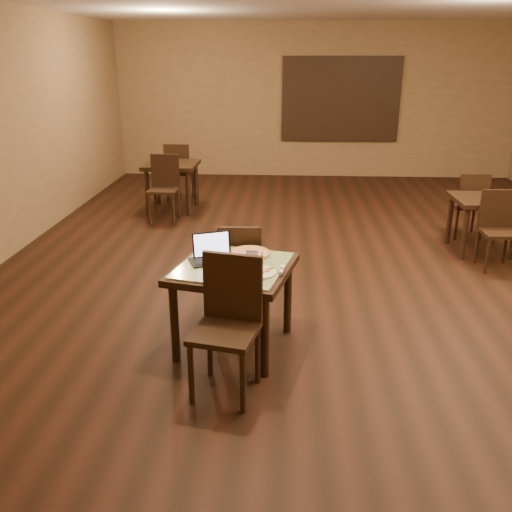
# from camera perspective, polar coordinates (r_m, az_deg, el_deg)

# --- Properties ---
(ground) EXTENTS (10.00, 10.00, 0.00)m
(ground) POSITION_cam_1_polar(r_m,az_deg,el_deg) (6.77, 7.69, -0.44)
(ground) COLOR black
(ground) RESTS_ON ground
(wall_back) EXTENTS (8.00, 0.02, 3.00)m
(wall_back) POSITION_cam_1_polar(r_m,az_deg,el_deg) (11.36, 6.27, 15.84)
(wall_back) COLOR #886545
(wall_back) RESTS_ON ground
(wall_front) EXTENTS (8.00, 0.02, 3.00)m
(wall_front) POSITION_cam_1_polar(r_m,az_deg,el_deg) (1.68, 22.33, -13.55)
(wall_front) COLOR #886545
(wall_front) RESTS_ON ground
(mural) EXTENTS (2.34, 0.05, 1.64)m
(mural) POSITION_cam_1_polar(r_m,az_deg,el_deg) (11.35, 8.91, 15.97)
(mural) COLOR #26598B
(mural) RESTS_ON wall_back
(tiled_table) EXTENTS (1.11, 1.11, 0.76)m
(tiled_table) POSITION_cam_1_polar(r_m,az_deg,el_deg) (4.52, -2.37, -2.13)
(tiled_table) COLOR black
(tiled_table) RESTS_ON ground
(chair_main_near) EXTENTS (0.54, 0.54, 1.04)m
(chair_main_near) POSITION_cam_1_polar(r_m,az_deg,el_deg) (4.00, -2.92, -6.43)
(chair_main_near) COLOR black
(chair_main_near) RESTS_ON ground
(chair_main_far) EXTENTS (0.42, 0.42, 0.93)m
(chair_main_far) POSITION_cam_1_polar(r_m,az_deg,el_deg) (5.14, -1.65, -0.90)
(chair_main_far) COLOR black
(chair_main_far) RESTS_ON ground
(laptop) EXTENTS (0.39, 0.36, 0.22)m
(laptop) POSITION_cam_1_polar(r_m,az_deg,el_deg) (4.58, -4.77, 0.29)
(laptop) COLOR black
(laptop) RESTS_ON tiled_table
(plate) EXTENTS (0.28, 0.28, 0.02)m
(plate) POSITION_cam_1_polar(r_m,az_deg,el_deg) (4.30, 0.30, -1.74)
(plate) COLOR white
(plate) RESTS_ON tiled_table
(pizza_slice) EXTENTS (0.25, 0.25, 0.02)m
(pizza_slice) POSITION_cam_1_polar(r_m,az_deg,el_deg) (4.29, 0.30, -1.57)
(pizza_slice) COLOR beige
(pizza_slice) RESTS_ON plate
(pizza_pan) EXTENTS (0.37, 0.37, 0.01)m
(pizza_pan) POSITION_cam_1_polar(r_m,az_deg,el_deg) (4.69, -0.65, 0.17)
(pizza_pan) COLOR silver
(pizza_pan) RESTS_ON tiled_table
(pizza_whole) EXTENTS (0.35, 0.35, 0.02)m
(pizza_whole) POSITION_cam_1_polar(r_m,az_deg,el_deg) (4.69, -0.65, 0.34)
(pizza_whole) COLOR beige
(pizza_whole) RESTS_ON pizza_pan
(spatula) EXTENTS (0.13, 0.26, 0.01)m
(spatula) POSITION_cam_1_polar(r_m,az_deg,el_deg) (4.67, -0.42, 0.35)
(spatula) COLOR silver
(spatula) RESTS_ON pizza_whole
(napkin_roll) EXTENTS (0.05, 0.16, 0.04)m
(napkin_roll) POSITION_cam_1_polar(r_m,az_deg,el_deg) (4.32, 2.71, -1.48)
(napkin_roll) COLOR white
(napkin_roll) RESTS_ON tiled_table
(other_table_a) EXTENTS (0.78, 0.78, 0.71)m
(other_table_a) POSITION_cam_1_polar(r_m,az_deg,el_deg) (7.43, 22.84, 4.78)
(other_table_a) COLOR black
(other_table_a) RESTS_ON ground
(other_table_a_chair_near) EXTENTS (0.41, 0.41, 0.92)m
(other_table_a_chair_near) POSITION_cam_1_polar(r_m,az_deg,el_deg) (6.97, 24.11, 3.01)
(other_table_a_chair_near) COLOR black
(other_table_a_chair_near) RESTS_ON ground
(other_table_a_chair_far) EXTENTS (0.41, 0.41, 0.92)m
(other_table_a_chair_far) POSITION_cam_1_polar(r_m,az_deg,el_deg) (7.94, 21.58, 5.34)
(other_table_a_chair_far) COLOR black
(other_table_a_chair_far) RESTS_ON ground
(other_table_b) EXTENTS (0.84, 0.84, 0.77)m
(other_table_b) POSITION_cam_1_polar(r_m,az_deg,el_deg) (8.89, -8.87, 8.82)
(other_table_b) COLOR black
(other_table_b) RESTS_ON ground
(other_table_b_chair_near) EXTENTS (0.44, 0.44, 0.99)m
(other_table_b_chair_near) POSITION_cam_1_polar(r_m,az_deg,el_deg) (8.36, -9.63, 7.49)
(other_table_b_chair_near) COLOR black
(other_table_b_chair_near) RESTS_ON ground
(other_table_b_chair_far) EXTENTS (0.44, 0.44, 0.99)m
(other_table_b_chair_far) POSITION_cam_1_polar(r_m,az_deg,el_deg) (9.46, -8.15, 9.08)
(other_table_b_chair_far) COLOR black
(other_table_b_chair_far) RESTS_ON ground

